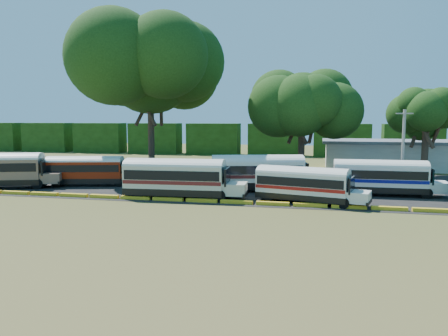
% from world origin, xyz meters
% --- Properties ---
extents(ground, '(160.00, 160.00, 0.00)m').
position_xyz_m(ground, '(0.00, 0.00, 0.00)').
color(ground, '#41531B').
rests_on(ground, ground).
extents(asphalt_strip, '(64.00, 24.00, 0.02)m').
position_xyz_m(asphalt_strip, '(1.00, 12.00, 0.01)').
color(asphalt_strip, black).
rests_on(asphalt_strip, ground).
extents(curb, '(53.70, 0.45, 0.30)m').
position_xyz_m(curb, '(-0.00, 1.00, 0.15)').
color(curb, gold).
rests_on(curb, ground).
extents(terminal_building, '(19.00, 9.00, 4.00)m').
position_xyz_m(terminal_building, '(18.00, 30.00, 2.03)').
color(terminal_building, silver).
rests_on(terminal_building, ground).
extents(treeline_backdrop, '(130.00, 4.00, 6.00)m').
position_xyz_m(treeline_backdrop, '(0.00, 48.00, 3.00)').
color(treeline_backdrop, '#17320E').
rests_on(treeline_backdrop, ground).
extents(bus_red, '(9.79, 4.60, 3.13)m').
position_xyz_m(bus_red, '(-15.64, 7.25, 1.79)').
color(bus_red, black).
rests_on(bus_red, ground).
extents(bus_cream_west, '(10.92, 3.20, 3.55)m').
position_xyz_m(bus_cream_west, '(-4.06, 2.32, 2.01)').
color(bus_cream_west, black).
rests_on(bus_cream_west, ground).
extents(bus_cream_east, '(11.12, 5.32, 3.55)m').
position_xyz_m(bus_cream_east, '(2.49, 7.80, 2.01)').
color(bus_cream_east, black).
rests_on(bus_cream_east, ground).
extents(bus_white_red, '(9.57, 4.42, 3.06)m').
position_xyz_m(bus_white_red, '(6.99, 2.59, 1.73)').
color(bus_white_red, black).
rests_on(bus_white_red, ground).
extents(bus_white_blue, '(10.03, 2.60, 3.29)m').
position_xyz_m(bus_white_blue, '(13.78, 7.82, 1.86)').
color(bus_white_blue, black).
rests_on(bus_white_blue, ground).
extents(tree_west, '(16.16, 16.16, 19.42)m').
position_xyz_m(tree_west, '(-12.74, 17.91, 13.47)').
color(tree_west, '#39271C').
rests_on(tree_west, ground).
extents(tree_center, '(10.06, 10.06, 12.58)m').
position_xyz_m(tree_center, '(5.92, 20.47, 8.85)').
color(tree_center, '#39271C').
rests_on(tree_center, ground).
extents(tree_east, '(6.80, 6.80, 10.56)m').
position_xyz_m(tree_east, '(20.53, 22.40, 7.96)').
color(tree_east, '#39271C').
rests_on(tree_east, ground).
extents(utility_pole, '(1.60, 0.30, 7.93)m').
position_xyz_m(utility_pole, '(16.17, 11.71, 4.08)').
color(utility_pole, gray).
rests_on(utility_pole, ground).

